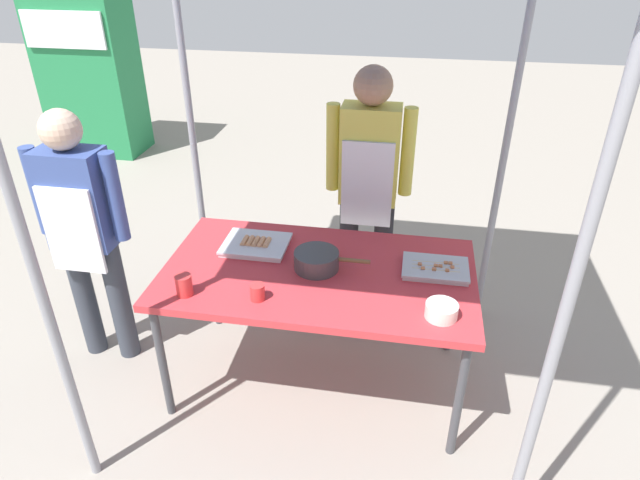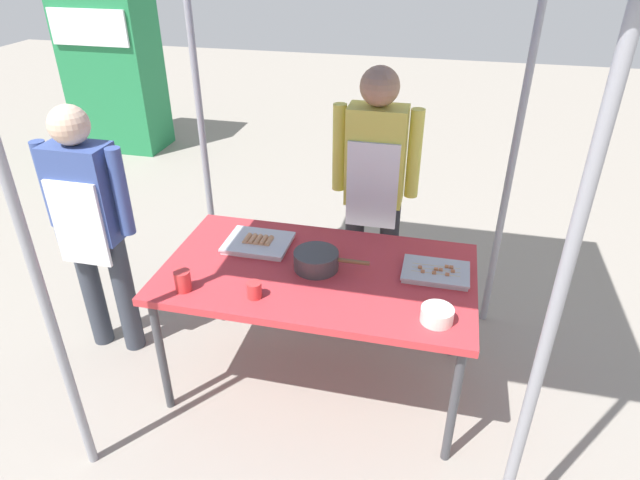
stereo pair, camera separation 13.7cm
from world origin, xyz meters
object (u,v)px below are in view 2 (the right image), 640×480
object	(u,v)px
tray_grilled_sausages	(258,243)
tray_meat_skewers	(436,272)
drink_cup_near_edge	(254,290)
stall_table	(318,278)
drink_cup_by_wok	(183,281)
cooking_wok	(317,260)
condiment_bowl	(437,315)
vendor_woman	(375,179)
customer_nearby	(90,217)
neighbor_stall_left	(114,72)

from	to	relation	value
tray_grilled_sausages	tray_meat_skewers	bearing A→B (deg)	-4.27
tray_grilled_sausages	drink_cup_near_edge	world-z (taller)	drink_cup_near_edge
stall_table	drink_cup_near_edge	bearing A→B (deg)	-128.76
drink_cup_near_edge	drink_cup_by_wok	world-z (taller)	drink_cup_by_wok
tray_meat_skewers	cooking_wok	world-z (taller)	cooking_wok
condiment_bowl	tray_grilled_sausages	bearing A→B (deg)	155.73
stall_table	condiment_bowl	xyz separation A→B (m)	(0.61, -0.28, 0.09)
condiment_bowl	drink_cup_near_edge	xyz separation A→B (m)	(-0.85, -0.01, 0.01)
vendor_woman	condiment_bowl	bearing A→B (deg)	113.57
cooking_wok	drink_cup_by_wok	bearing A→B (deg)	-149.99
tray_grilled_sausages	customer_nearby	xyz separation A→B (m)	(-0.92, -0.15, 0.13)
cooking_wok	vendor_woman	xyz separation A→B (m)	(0.19, 0.70, 0.17)
condiment_bowl	customer_nearby	bearing A→B (deg)	171.15
cooking_wok	drink_cup_near_edge	size ratio (longest dim) A/B	4.85
tray_grilled_sausages	cooking_wok	bearing A→B (deg)	-21.84
tray_meat_skewers	vendor_woman	size ratio (longest dim) A/B	0.20
neighbor_stall_left	drink_cup_near_edge	bearing A→B (deg)	-50.77
drink_cup_by_wok	neighbor_stall_left	world-z (taller)	neighbor_stall_left
tray_grilled_sausages	drink_cup_by_wok	size ratio (longest dim) A/B	3.34
tray_grilled_sausages	neighbor_stall_left	xyz separation A→B (m)	(-2.75, 3.07, 0.10)
drink_cup_by_wok	vendor_woman	world-z (taller)	vendor_woman
stall_table	neighbor_stall_left	world-z (taller)	neighbor_stall_left
vendor_woman	stall_table	bearing A→B (deg)	75.82
tray_meat_skewers	vendor_woman	world-z (taller)	vendor_woman
tray_meat_skewers	drink_cup_by_wok	distance (m)	1.25
tray_grilled_sausages	tray_meat_skewers	xyz separation A→B (m)	(0.97, -0.07, -0.00)
condiment_bowl	vendor_woman	world-z (taller)	vendor_woman
cooking_wok	drink_cup_by_wok	xyz separation A→B (m)	(-0.58, -0.34, 0.00)
condiment_bowl	drink_cup_near_edge	world-z (taller)	drink_cup_near_edge
condiment_bowl	vendor_woman	distance (m)	1.10
tray_grilled_sausages	drink_cup_near_edge	xyz separation A→B (m)	(0.14, -0.46, 0.02)
drink_cup_near_edge	customer_nearby	xyz separation A→B (m)	(-1.05, 0.31, 0.10)
stall_table	vendor_woman	world-z (taller)	vendor_woman
drink_cup_by_wok	tray_meat_skewers	bearing A→B (deg)	19.16
tray_meat_skewers	tray_grilled_sausages	bearing A→B (deg)	175.73
tray_meat_skewers	vendor_woman	distance (m)	0.77
tray_grilled_sausages	condiment_bowl	xyz separation A→B (m)	(0.99, -0.45, 0.02)
tray_meat_skewers	drink_cup_by_wok	size ratio (longest dim) A/B	3.17
cooking_wok	neighbor_stall_left	distance (m)	4.48
stall_table	neighbor_stall_left	xyz separation A→B (m)	(-3.12, 3.24, 0.17)
drink_cup_near_edge	customer_nearby	size ratio (longest dim) A/B	0.05
customer_nearby	neighbor_stall_left	bearing A→B (deg)	119.60
tray_meat_skewers	customer_nearby	xyz separation A→B (m)	(-1.88, -0.08, 0.13)
neighbor_stall_left	tray_grilled_sausages	bearing A→B (deg)	-48.21
stall_table	tray_grilled_sausages	distance (m)	0.42
drink_cup_near_edge	vendor_woman	distance (m)	1.11
drink_cup_by_wok	neighbor_stall_left	xyz separation A→B (m)	(-2.53, 3.56, 0.06)
drink_cup_near_edge	neighbor_stall_left	size ratio (longest dim) A/B	0.05
stall_table	condiment_bowl	distance (m)	0.68
drink_cup_near_edge	vendor_woman	xyz separation A→B (m)	(0.42, 1.01, 0.18)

